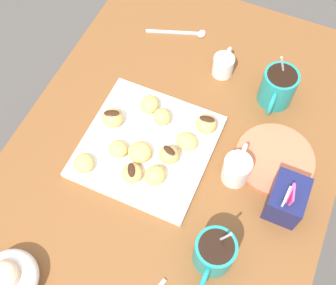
# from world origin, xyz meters

# --- Properties ---
(ground_plane) EXTENTS (8.00, 8.00, 0.00)m
(ground_plane) POSITION_xyz_m (0.00, 0.00, 0.00)
(ground_plane) COLOR #514C47
(dining_table) EXTENTS (0.99, 0.73, 0.76)m
(dining_table) POSITION_xyz_m (0.00, 0.00, 0.61)
(dining_table) COLOR brown
(dining_table) RESTS_ON ground_plane
(pastry_plate_square) EXTENTS (0.28, 0.28, 0.02)m
(pastry_plate_square) POSITION_xyz_m (0.04, -0.06, 0.77)
(pastry_plate_square) COLOR white
(pastry_plate_square) RESTS_ON dining_table
(coffee_mug_teal_left) EXTENTS (0.12, 0.08, 0.14)m
(coffee_mug_teal_left) POSITION_xyz_m (-0.21, 0.17, 0.81)
(coffee_mug_teal_left) COLOR teal
(coffee_mug_teal_left) RESTS_ON dining_table
(coffee_mug_teal_right) EXTENTS (0.12, 0.08, 0.14)m
(coffee_mug_teal_right) POSITION_xyz_m (0.21, 0.17, 0.81)
(coffee_mug_teal_right) COLOR teal
(coffee_mug_teal_right) RESTS_ON dining_table
(cream_pitcher_white) EXTENTS (0.10, 0.06, 0.07)m
(cream_pitcher_white) POSITION_xyz_m (0.02, 0.15, 0.80)
(cream_pitcher_white) COLOR white
(cream_pitcher_white) RESTS_ON dining_table
(sugar_caddy) EXTENTS (0.09, 0.07, 0.11)m
(sugar_caddy) POSITION_xyz_m (0.05, 0.26, 0.80)
(sugar_caddy) COLOR #191E51
(sugar_caddy) RESTS_ON dining_table
(ice_cream_bowl) EXTENTS (0.11, 0.11, 0.08)m
(ice_cream_bowl) POSITION_xyz_m (0.41, -0.17, 0.79)
(ice_cream_bowl) COLOR white
(ice_cream_bowl) RESTS_ON dining_table
(chocolate_sauce_pitcher) EXTENTS (0.09, 0.05, 0.06)m
(chocolate_sauce_pitcher) POSITION_xyz_m (-0.24, 0.02, 0.79)
(chocolate_sauce_pitcher) COLOR white
(chocolate_sauce_pitcher) RESTS_ON dining_table
(saucer_coral_left) EXTENTS (0.18, 0.18, 0.01)m
(saucer_coral_left) POSITION_xyz_m (-0.05, 0.22, 0.76)
(saucer_coral_left) COLOR #E5704C
(saucer_coral_left) RESTS_ON dining_table
(loose_spoon_by_plate) EXTENTS (0.07, 0.15, 0.01)m
(loose_spoon_by_plate) POSITION_xyz_m (-0.32, -0.12, 0.76)
(loose_spoon_by_plate) COLOR silver
(loose_spoon_by_plate) RESTS_ON dining_table
(beignet_0) EXTENTS (0.06, 0.06, 0.04)m
(beignet_0) POSITION_xyz_m (0.01, -0.16, 0.79)
(beignet_0) COLOR #E5B260
(beignet_0) RESTS_ON pastry_plate_square
(chocolate_drizzle_0) EXTENTS (0.03, 0.04, 0.00)m
(chocolate_drizzle_0) POSITION_xyz_m (0.01, -0.16, 0.81)
(chocolate_drizzle_0) COLOR #381E11
(chocolate_drizzle_0) RESTS_ON beignet_0
(beignet_1) EXTENTS (0.05, 0.05, 0.03)m
(beignet_1) POSITION_xyz_m (0.08, -0.11, 0.79)
(beignet_1) COLOR #E5B260
(beignet_1) RESTS_ON pastry_plate_square
(beignet_2) EXTENTS (0.06, 0.06, 0.04)m
(beignet_2) POSITION_xyz_m (-0.03, -0.05, 0.79)
(beignet_2) COLOR #E5B260
(beignet_2) RESTS_ON pastry_plate_square
(beignet_3) EXTENTS (0.06, 0.06, 0.03)m
(beignet_3) POSITION_xyz_m (0.12, -0.06, 0.79)
(beignet_3) COLOR #E5B260
(beignet_3) RESTS_ON pastry_plate_square
(chocolate_drizzle_3) EXTENTS (0.04, 0.03, 0.00)m
(chocolate_drizzle_3) POSITION_xyz_m (0.12, -0.06, 0.81)
(chocolate_drizzle_3) COLOR #381E11
(chocolate_drizzle_3) RESTS_ON beignet_3
(beignet_4) EXTENTS (0.06, 0.06, 0.03)m
(beignet_4) POSITION_xyz_m (0.11, -0.01, 0.79)
(beignet_4) COLOR #E5B260
(beignet_4) RESTS_ON pastry_plate_square
(beignet_5) EXTENTS (0.06, 0.06, 0.03)m
(beignet_5) POSITION_xyz_m (0.00, 0.02, 0.79)
(beignet_5) COLOR #E5B260
(beignet_5) RESTS_ON pastry_plate_square
(beignet_6) EXTENTS (0.06, 0.05, 0.03)m
(beignet_6) POSITION_xyz_m (-0.06, -0.10, 0.79)
(beignet_6) COLOR #E5B260
(beignet_6) RESTS_ON pastry_plate_square
(beignet_7) EXTENTS (0.05, 0.05, 0.04)m
(beignet_7) POSITION_xyz_m (0.05, -0.00, 0.79)
(beignet_7) COLOR #E5B260
(beignet_7) RESTS_ON pastry_plate_square
(chocolate_drizzle_7) EXTENTS (0.03, 0.04, 0.00)m
(chocolate_drizzle_7) POSITION_xyz_m (0.05, -0.00, 0.82)
(chocolate_drizzle_7) COLOR #381E11
(chocolate_drizzle_7) RESTS_ON beignet_7
(beignet_8) EXTENTS (0.06, 0.06, 0.03)m
(beignet_8) POSITION_xyz_m (0.07, -0.06, 0.79)
(beignet_8) COLOR #E5B260
(beignet_8) RESTS_ON pastry_plate_square
(beignet_9) EXTENTS (0.07, 0.07, 0.03)m
(beignet_9) POSITION_xyz_m (0.14, -0.16, 0.79)
(beignet_9) COLOR #E5B260
(beignet_9) RESTS_ON pastry_plate_square
(beignet_10) EXTENTS (0.06, 0.06, 0.04)m
(beignet_10) POSITION_xyz_m (-0.06, 0.05, 0.79)
(beignet_10) COLOR #E5B260
(beignet_10) RESTS_ON pastry_plate_square
(chocolate_drizzle_10) EXTENTS (0.02, 0.04, 0.00)m
(chocolate_drizzle_10) POSITION_xyz_m (-0.06, 0.05, 0.82)
(chocolate_drizzle_10) COLOR #381E11
(chocolate_drizzle_10) RESTS_ON beignet_10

